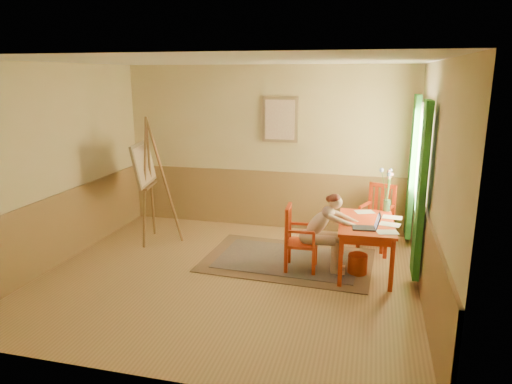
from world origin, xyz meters
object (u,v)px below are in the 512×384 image
(chair_back, at_px, (378,216))
(easel, at_px, (146,169))
(chair_left, at_px, (298,238))
(laptop, at_px, (368,226))
(figure, at_px, (323,229))
(table, at_px, (366,228))

(chair_back, distance_m, easel, 3.70)
(chair_left, relative_size, laptop, 2.51)
(figure, height_order, laptop, figure)
(laptop, bearing_deg, chair_back, 84.48)
(table, distance_m, chair_left, 0.93)
(table, xyz_separation_m, chair_back, (0.16, 1.05, -0.14))
(chair_left, xyz_separation_m, easel, (-2.53, 0.58, 0.74))
(laptop, xyz_separation_m, easel, (-3.45, 0.72, 0.43))
(chair_back, bearing_deg, easel, -170.05)
(chair_left, distance_m, laptop, 0.98)
(chair_left, distance_m, easel, 2.70)
(laptop, distance_m, easel, 3.55)
(table, relative_size, chair_back, 1.25)
(chair_back, bearing_deg, figure, -121.29)
(table, xyz_separation_m, figure, (-0.56, -0.13, -0.02))
(chair_left, height_order, figure, figure)
(chair_back, bearing_deg, table, -98.56)
(laptop, bearing_deg, figure, 163.74)
(chair_left, bearing_deg, figure, 4.27)
(figure, xyz_separation_m, easel, (-2.87, 0.55, 0.58))
(chair_left, bearing_deg, laptop, -8.97)
(chair_left, xyz_separation_m, figure, (0.34, 0.03, 0.16))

